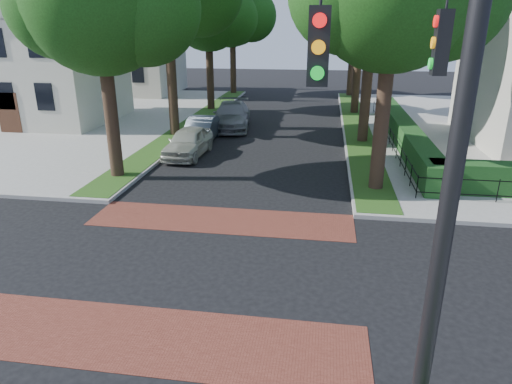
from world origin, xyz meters
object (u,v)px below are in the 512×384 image
Objects in this scene: traffic_signal at (437,149)px; parked_car_front at (188,142)px; parked_car_middle at (201,130)px; parked_car_rear at (232,116)px.

traffic_signal is 1.87× the size of parked_car_front.
parked_car_front reaches higher than parked_car_middle.
parked_car_rear is (-7.50, 22.29, -3.89)m from traffic_signal.
parked_car_rear is at bearing 108.60° from traffic_signal.
parked_car_front is 0.76× the size of parked_car_rear.
parked_car_rear reaches higher than parked_car_middle.
parked_car_middle is at bearing 114.75° from traffic_signal.
parked_car_front is at bearing -104.07° from parked_car_rear.
traffic_signal reaches higher than parked_car_rear.
parked_car_front is 1.00× the size of parked_car_middle.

